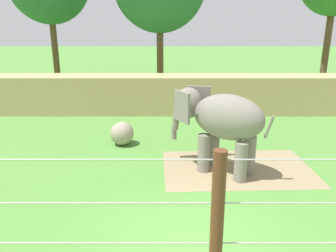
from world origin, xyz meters
TOP-DOWN VIEW (x-y plane):
  - ground_plane at (0.00, 0.00)m, footprint 120.00×120.00m
  - dirt_patch at (1.91, 4.22)m, footprint 5.29×3.49m
  - embankment_wall at (0.00, 11.75)m, footprint 36.00×1.80m
  - elephant at (1.21, 4.09)m, footprint 3.33×2.80m
  - enrichment_ball at (-2.44, 6.59)m, footprint 0.98×0.98m

SIDE VIEW (x-z plane):
  - ground_plane at x=0.00m, z-range 0.00..0.00m
  - dirt_patch at x=1.91m, z-range 0.00..0.01m
  - enrichment_ball at x=-2.44m, z-range 0.00..0.98m
  - embankment_wall at x=0.00m, z-range 0.00..2.07m
  - elephant at x=1.21m, z-range 0.45..3.22m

